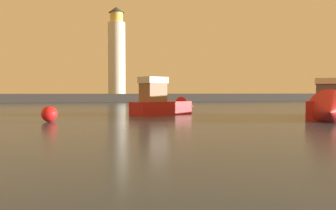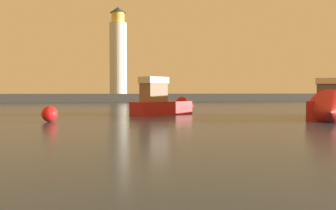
# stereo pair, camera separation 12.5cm
# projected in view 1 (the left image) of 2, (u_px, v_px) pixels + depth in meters

# --- Properties ---
(ground_plane) EXTENTS (220.00, 220.00, 0.00)m
(ground_plane) POSITION_uv_depth(u_px,v_px,m) (156.00, 110.00, 35.05)
(ground_plane) COLOR #2D3D51
(breakwater) EXTENTS (98.05, 5.26, 1.53)m
(breakwater) POSITION_uv_depth(u_px,v_px,m) (124.00, 98.00, 67.34)
(breakwater) COLOR #423F3D
(breakwater) RESTS_ON ground_plane
(lighthouse) EXTENTS (3.34, 3.34, 16.88)m
(lighthouse) POSITION_uv_depth(u_px,v_px,m) (117.00, 53.00, 66.69)
(lighthouse) COLOR silver
(lighthouse) RESTS_ON breakwater
(motorboat_1) EXTENTS (7.90, 9.15, 3.49)m
(motorboat_1) POSITION_uv_depth(u_px,v_px,m) (329.00, 107.00, 23.25)
(motorboat_1) COLOR #B21E1E
(motorboat_1) RESTS_ON ground_plane
(motorboat_2) EXTENTS (6.52, 4.84, 3.32)m
(motorboat_2) POSITION_uv_depth(u_px,v_px,m) (166.00, 103.00, 28.15)
(motorboat_2) COLOR #B21E1E
(motorboat_2) RESTS_ON ground_plane
(mooring_buoy) EXTENTS (0.99, 0.99, 0.99)m
(mooring_buoy) POSITION_uv_depth(u_px,v_px,m) (49.00, 114.00, 21.06)
(mooring_buoy) COLOR red
(mooring_buoy) RESTS_ON ground_plane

